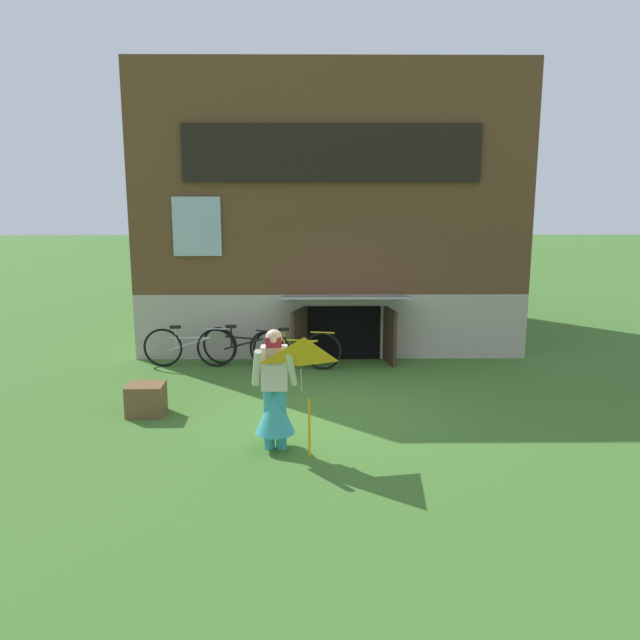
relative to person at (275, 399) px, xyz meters
The scene contains 8 objects.
ground_plane 1.80m from the person, 59.07° to the left, with size 60.00×60.00×0.00m, color #3D6B28.
log_house 7.26m from the person, 82.90° to the left, with size 7.59×6.03×5.62m.
person is the anchor object (origin of this frame).
kite 0.86m from the person, 51.31° to the right, with size 0.85×0.83×1.54m.
bicycle_yellow 3.79m from the person, 86.93° to the left, with size 1.65×0.32×0.76m.
bicycle_black 4.03m from the person, 101.47° to the left, with size 1.61×0.62×0.77m.
bicycle_silver 4.32m from the person, 114.68° to the left, with size 1.73×0.09×0.79m.
wooden_crate 2.45m from the person, 146.39° to the left, with size 0.55×0.46×0.47m, color brown.
Camera 1 is at (-0.37, -9.94, 3.57)m, focal length 38.61 mm.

